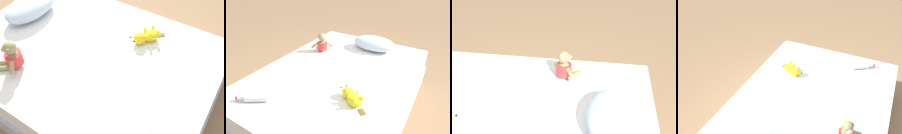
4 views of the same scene
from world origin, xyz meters
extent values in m
cube|color=white|center=(0.00, 0.00, 0.35)|extent=(1.46, 2.01, 0.22)
ellipsoid|color=silver|center=(0.11, 0.70, 0.55)|extent=(0.54, 0.32, 0.17)
ellipsoid|color=#8E8456|center=(-0.42, 0.32, 0.54)|extent=(0.15, 0.15, 0.15)
cylinder|color=red|center=(-0.42, 0.32, 0.54)|extent=(0.17, 0.17, 0.09)
sphere|color=#8E8456|center=(-0.42, 0.32, 0.65)|extent=(0.10, 0.10, 0.10)
ellipsoid|color=#C1B789|center=(-0.45, 0.35, 0.64)|extent=(0.08, 0.07, 0.04)
sphere|color=black|center=(-0.46, 0.34, 0.66)|extent=(0.01, 0.01, 0.01)
sphere|color=black|center=(-0.43, 0.36, 0.66)|extent=(0.01, 0.01, 0.01)
cylinder|color=#8E8456|center=(-0.46, 0.29, 0.66)|extent=(0.03, 0.03, 0.03)
cylinder|color=#8E8456|center=(-0.39, 0.35, 0.66)|extent=(0.03, 0.03, 0.03)
cylinder|color=#8E8456|center=(-0.50, 0.26, 0.55)|extent=(0.09, 0.08, 0.08)
cylinder|color=#8E8456|center=(-0.35, 0.38, 0.55)|extent=(0.09, 0.08, 0.08)
cylinder|color=#8E8456|center=(-0.50, 0.37, 0.48)|extent=(0.09, 0.10, 0.04)
cylinder|color=#8E8456|center=(-0.46, 0.41, 0.48)|extent=(0.09, 0.10, 0.04)
sphere|color=#C1B789|center=(-0.54, 0.41, 0.48)|extent=(0.04, 0.04, 0.04)
sphere|color=#C1B789|center=(-0.49, 0.45, 0.48)|extent=(0.04, 0.04, 0.04)
cone|color=yellow|center=(0.27, -0.28, 0.52)|extent=(0.07, 0.06, 0.05)
sphere|color=black|center=(0.25, -0.27, 0.53)|extent=(0.02, 0.02, 0.02)
camera|label=1|loc=(-1.06, -0.93, 1.77)|focal=38.15mm
camera|label=2|loc=(0.90, -1.50, 1.52)|focal=31.19mm
camera|label=3|loc=(1.58, 0.63, 1.70)|focal=46.61mm
camera|label=4|loc=(-0.54, 1.65, 2.12)|focal=39.10mm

